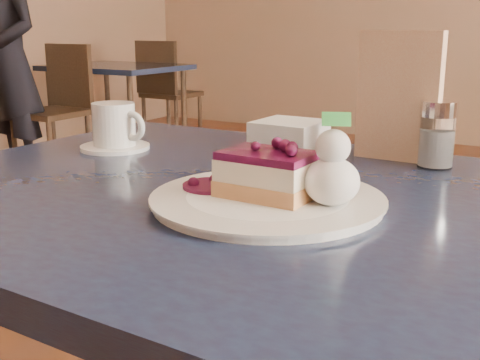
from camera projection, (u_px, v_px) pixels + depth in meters
The scene contains 11 objects.
main_table at pixel (284, 249), 0.87m from camera, with size 1.23×0.83×0.77m.
dessert_plate at pixel (267, 201), 0.80m from camera, with size 0.31×0.31×0.01m, color white.
cheesecake_slice at pixel (268, 174), 0.79m from camera, with size 0.12×0.09×0.06m.
whipped_cream at pixel (332, 181), 0.76m from camera, with size 0.07×0.07×0.06m.
berry_sauce at pixel (212, 186), 0.84m from camera, with size 0.08×0.08×0.01m, color #4A0B30.
coffee_set at pixel (115, 129), 1.15m from camera, with size 0.14×0.13×0.09m.
menu_card at pixel (399, 96), 1.05m from camera, with size 0.14×0.03×0.22m, color beige.
sugar_shaker at pixel (437, 134), 1.00m from camera, with size 0.06×0.06×0.11m.
napkin_stack at pixel (289, 134), 1.18m from camera, with size 0.12×0.12×0.05m, color white.
bg_table_far_left at pixel (120, 149), 4.65m from camera, with size 0.96×1.72×1.14m.
patron at pixel (9, 61), 3.85m from camera, with size 0.56×0.37×1.54m, color black.
Camera 1 is at (0.21, -0.31, 1.00)m, focal length 45.00 mm.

